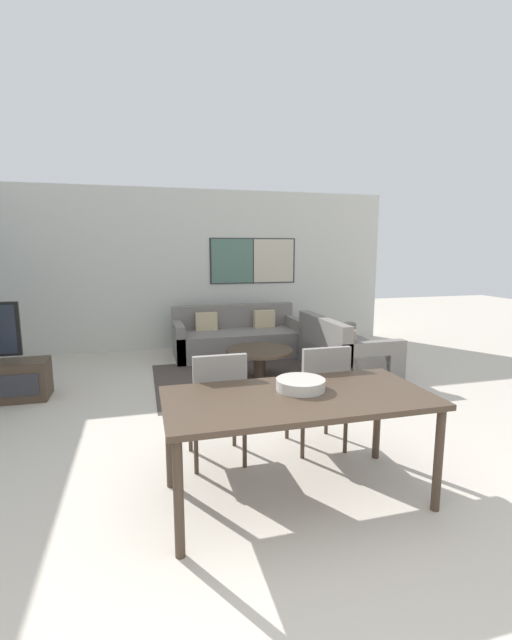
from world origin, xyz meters
TOP-DOWN VIEW (x-y plane):
  - ground_plane at (0.00, 0.00)m, footprint 24.00×24.00m
  - wall_back at (0.04, 6.04)m, footprint 7.59×0.09m
  - area_rug at (0.78, 3.85)m, footprint 2.84×2.06m
  - sofa_main at (0.78, 5.25)m, footprint 2.12×0.92m
  - sofa_side at (1.99, 3.79)m, footprint 0.92×1.51m
  - coffee_table at (0.78, 3.85)m, footprint 0.92×0.92m
  - dining_table at (0.26, 1.00)m, footprint 1.85×0.89m
  - dining_chair_left at (-0.20, 1.64)m, footprint 0.46×0.46m
  - dining_chair_centre at (0.71, 1.65)m, footprint 0.46×0.46m
  - fruit_bowl at (0.31, 1.11)m, footprint 0.35×0.35m

SIDE VIEW (x-z plane):
  - ground_plane at x=0.00m, z-range 0.00..0.00m
  - area_rug at x=0.78m, z-range 0.00..0.01m
  - sofa_side at x=1.99m, z-range -0.14..0.68m
  - sofa_main at x=0.78m, z-range -0.14..0.68m
  - coffee_table at x=0.78m, z-range 0.10..0.51m
  - dining_chair_left at x=-0.20m, z-range 0.04..1.00m
  - dining_chair_centre at x=0.71m, z-range 0.04..1.00m
  - dining_table at x=0.26m, z-range 0.31..1.08m
  - fruit_bowl at x=0.31m, z-range 0.78..0.85m
  - wall_back at x=0.04m, z-range 0.01..2.81m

